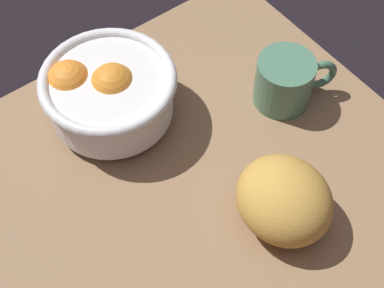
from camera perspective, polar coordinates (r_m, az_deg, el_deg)
ground_plane at (r=80.98cm, az=4.57°, el=-8.45°), size 79.19×64.10×3.00cm
fruit_bowl at (r=85.53cm, az=-8.42°, el=5.16°), size 19.95×19.95×10.13cm
bread_loaf at (r=76.67cm, az=9.06°, el=-5.47°), size 13.68×12.44×9.56cm
mug at (r=89.19cm, az=9.24°, el=6.13°), size 8.84×12.45×8.12cm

